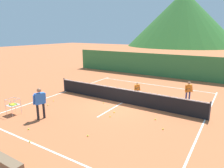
% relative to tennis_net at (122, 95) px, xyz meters
% --- Properties ---
extents(ground_plane, '(120.00, 120.00, 0.00)m').
position_rel_tennis_net_xyz_m(ground_plane, '(0.00, 0.00, -0.50)').
color(ground_plane, '#BC6038').
extents(line_baseline_near, '(10.09, 0.08, 0.01)m').
position_rel_tennis_net_xyz_m(line_baseline_near, '(0.00, -6.40, -0.50)').
color(line_baseline_near, white).
rests_on(line_baseline_near, ground).
extents(line_baseline_far, '(10.09, 0.08, 0.01)m').
position_rel_tennis_net_xyz_m(line_baseline_far, '(0.00, 5.60, -0.50)').
color(line_baseline_far, white).
rests_on(line_baseline_far, ground).
extents(line_sideline_west, '(0.08, 12.00, 0.01)m').
position_rel_tennis_net_xyz_m(line_sideline_west, '(-5.05, 0.00, -0.50)').
color(line_sideline_west, white).
rests_on(line_sideline_west, ground).
extents(line_sideline_east, '(0.08, 12.00, 0.01)m').
position_rel_tennis_net_xyz_m(line_sideline_east, '(5.05, 0.00, -0.50)').
color(line_sideline_east, white).
rests_on(line_sideline_east, ground).
extents(line_service_center, '(0.08, 5.60, 0.01)m').
position_rel_tennis_net_xyz_m(line_service_center, '(0.00, 0.00, -0.50)').
color(line_service_center, white).
rests_on(line_service_center, ground).
extents(tennis_net, '(10.52, 0.08, 1.05)m').
position_rel_tennis_net_xyz_m(tennis_net, '(0.00, 0.00, 0.00)').
color(tennis_net, '#333338').
rests_on(tennis_net, ground).
extents(instructor, '(0.49, 0.84, 1.70)m').
position_rel_tennis_net_xyz_m(instructor, '(-2.43, -4.52, 0.52)').
color(instructor, black).
rests_on(instructor, ground).
extents(student_0, '(0.41, 0.66, 1.21)m').
position_rel_tennis_net_xyz_m(student_0, '(0.46, 1.26, 0.23)').
color(student_0, navy).
rests_on(student_0, ground).
extents(student_1, '(0.49, 0.72, 1.37)m').
position_rel_tennis_net_xyz_m(student_1, '(3.58, 2.56, 0.32)').
color(student_1, navy).
rests_on(student_1, ground).
extents(ball_cart, '(0.58, 0.58, 0.90)m').
position_rel_tennis_net_xyz_m(ball_cart, '(-4.24, -4.94, 0.08)').
color(ball_cart, '#B7B7BC').
rests_on(ball_cart, ground).
extents(tennis_ball_0, '(0.07, 0.07, 0.07)m').
position_rel_tennis_net_xyz_m(tennis_ball_0, '(-0.86, -6.42, -0.47)').
color(tennis_ball_0, yellow).
rests_on(tennis_ball_0, ground).
extents(tennis_ball_1, '(0.07, 0.07, 0.07)m').
position_rel_tennis_net_xyz_m(tennis_ball_1, '(-0.98, -0.74, -0.47)').
color(tennis_ball_1, yellow).
rests_on(tennis_ball_1, ground).
extents(tennis_ball_2, '(0.07, 0.07, 0.07)m').
position_rel_tennis_net_xyz_m(tennis_ball_2, '(-1.89, -5.73, -0.47)').
color(tennis_ball_2, yellow).
rests_on(tennis_ball_2, ground).
extents(tennis_ball_3, '(0.07, 0.07, 0.07)m').
position_rel_tennis_net_xyz_m(tennis_ball_3, '(3.52, -2.31, -0.47)').
color(tennis_ball_3, yellow).
rests_on(tennis_ball_3, ground).
extents(tennis_ball_4, '(0.07, 0.07, 0.07)m').
position_rel_tennis_net_xyz_m(tennis_ball_4, '(-3.75, -2.94, -0.47)').
color(tennis_ball_4, yellow).
rests_on(tennis_ball_4, ground).
extents(tennis_ball_5, '(0.07, 0.07, 0.07)m').
position_rel_tennis_net_xyz_m(tennis_ball_5, '(2.82, -1.45, -0.47)').
color(tennis_ball_5, yellow).
rests_on(tennis_ball_5, ground).
extents(tennis_ball_6, '(0.07, 0.07, 0.07)m').
position_rel_tennis_net_xyz_m(tennis_ball_6, '(-4.07, -2.20, -0.47)').
color(tennis_ball_6, yellow).
rests_on(tennis_ball_6, ground).
extents(tennis_ball_7, '(0.07, 0.07, 0.07)m').
position_rel_tennis_net_xyz_m(tennis_ball_7, '(0.45, -1.75, -0.47)').
color(tennis_ball_7, yellow).
rests_on(tennis_ball_7, ground).
extents(tennis_ball_9, '(0.07, 0.07, 0.07)m').
position_rel_tennis_net_xyz_m(tennis_ball_9, '(0.58, -2.40, -0.47)').
color(tennis_ball_9, yellow).
rests_on(tennis_ball_9, ground).
extents(tennis_ball_10, '(0.07, 0.07, 0.07)m').
position_rel_tennis_net_xyz_m(tennis_ball_10, '(0.90, -4.73, -0.47)').
color(tennis_ball_10, yellow).
rests_on(tennis_ball_10, ground).
extents(windscreen_fence, '(22.20, 0.08, 2.38)m').
position_rel_tennis_net_xyz_m(windscreen_fence, '(0.00, 9.28, 0.69)').
color(windscreen_fence, '#33753D').
rests_on(windscreen_fence, ground).
extents(courtside_bench, '(1.50, 0.36, 0.46)m').
position_rel_tennis_net_xyz_m(courtside_bench, '(0.08, -8.00, -0.27)').
color(courtside_bench, brown).
rests_on(courtside_bench, ground).
extents(hill_0, '(36.55, 36.55, 18.07)m').
position_rel_tennis_net_xyz_m(hill_0, '(-11.92, 62.69, 8.53)').
color(hill_0, '#2D6628').
rests_on(hill_0, ground).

